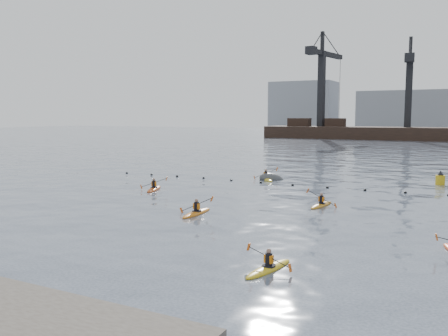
{
  "coord_description": "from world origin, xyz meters",
  "views": [
    {
      "loc": [
        14.27,
        -15.73,
        5.89
      ],
      "look_at": [
        1.27,
        9.15,
        2.8
      ],
      "focal_mm": 38.0,
      "sensor_mm": 36.0,
      "label": 1
    }
  ],
  "objects": [
    {
      "name": "mooring_buoy",
      "position": [
        -2.01,
        25.03,
        0.0
      ],
      "size": [
        2.92,
        2.66,
        1.67
      ],
      "primitive_type": "ellipsoid",
      "rotation": [
        0.0,
        0.21,
        0.63
      ],
      "color": "#383B3D",
      "rests_on": "ground"
    },
    {
      "name": "kayaker_2",
      "position": [
        -8.13,
        14.98,
        0.1
      ],
      "size": [
        2.17,
        3.32,
        1.21
      ],
      "rotation": [
        0.0,
        0.0,
        0.36
      ],
      "color": "#C14912",
      "rests_on": "ground"
    },
    {
      "name": "ground",
      "position": [
        0.0,
        0.0,
        0.0
      ],
      "size": [
        400.0,
        400.0,
        0.0
      ],
      "primitive_type": "plane",
      "color": "#374050",
      "rests_on": "ground"
    },
    {
      "name": "skyline",
      "position": [
        2.23,
        150.27,
        9.25
      ],
      "size": [
        141.0,
        28.0,
        22.0
      ],
      "color": "gray",
      "rests_on": "ground"
    },
    {
      "name": "kayaker_5",
      "position": [
        -2.53,
        24.81,
        0.1
      ],
      "size": [
        2.71,
        3.07,
        1.27
      ],
      "rotation": [
        0.0,
        0.0,
        0.69
      ],
      "color": "gold",
      "rests_on": "ground"
    },
    {
      "name": "kayaker_0",
      "position": [
        -0.23,
        8.44,
        0.1
      ],
      "size": [
        2.29,
        3.31,
        1.3
      ],
      "rotation": [
        0.0,
        0.0,
        0.04
      ],
      "color": "orange",
      "rests_on": "ground"
    },
    {
      "name": "barge_pier",
      "position": [
        -0.22,
        110.0,
        1.89
      ],
      "size": [
        72.0,
        19.3,
        29.5
      ],
      "color": "black",
      "rests_on": "ground"
    },
    {
      "name": "nav_buoy",
      "position": [
        12.08,
        28.6,
        0.43
      ],
      "size": [
        0.77,
        0.77,
        1.41
      ],
      "color": "#C79513",
      "rests_on": "ground"
    },
    {
      "name": "kayaker_1",
      "position": [
        7.61,
        0.72,
        0.09
      ],
      "size": [
        2.0,
        3.02,
        1.02
      ],
      "rotation": [
        0.0,
        0.0,
        -0.19
      ],
      "color": "gold",
      "rests_on": "ground"
    },
    {
      "name": "float_line",
      "position": [
        -0.5,
        22.53,
        0.03
      ],
      "size": [
        33.24,
        0.73,
        0.24
      ],
      "color": "black",
      "rests_on": "ground"
    },
    {
      "name": "kayaker_3",
      "position": [
        5.73,
        14.45,
        0.09
      ],
      "size": [
        2.14,
        3.13,
        1.2
      ],
      "rotation": [
        0.0,
        0.0,
        -0.12
      ],
      "color": "#BE7A16",
      "rests_on": "ground"
    }
  ]
}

